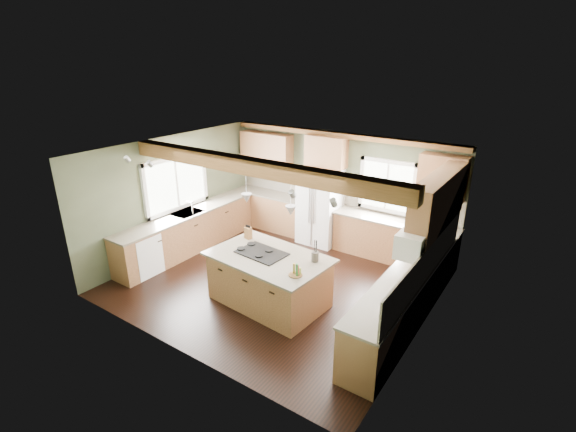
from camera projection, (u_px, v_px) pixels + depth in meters
The scene contains 37 objects.
floor at pixel (278, 282), 8.23m from camera, with size 5.60×5.60×0.00m, color black.
ceiling at pixel (276, 152), 7.29m from camera, with size 5.60×5.60×0.00m, color silver.
wall_back at pixel (340, 188), 9.68m from camera, with size 5.60×5.60×0.00m, color #3D4531.
wall_left at pixel (175, 194), 9.23m from camera, with size 5.00×5.00×0.00m, color #3D4531.
wall_right at pixel (428, 260), 6.29m from camera, with size 5.00×5.00×0.00m, color #3D4531.
ceiling_beam at pixel (253, 167), 6.83m from camera, with size 5.55×0.26×0.26m, color #503417.
soffit_trim at pixel (340, 135), 9.16m from camera, with size 5.55×0.20×0.10m, color #503417.
backsplash_back at pixel (339, 192), 9.70m from camera, with size 5.58×0.03×0.58m, color brown.
backsplash_right at pixel (427, 263), 6.37m from camera, with size 0.03×3.70×0.58m, color brown.
base_cab_back_left at pixel (271, 211), 10.70m from camera, with size 2.02×0.60×0.88m, color brown.
counter_back_left at pixel (270, 194), 10.54m from camera, with size 2.06×0.64×0.04m, color brown.
base_cab_back_right at pixel (393, 241), 8.98m from camera, with size 2.62×0.60×0.88m, color brown.
counter_back_right at pixel (395, 221), 8.81m from camera, with size 2.66×0.64×0.04m, color brown.
base_cab_left at pixel (189, 232), 9.42m from camera, with size 0.60×3.70×0.88m, color brown.
counter_left at pixel (187, 213), 9.25m from camera, with size 0.64×3.74×0.04m, color brown.
base_cab_right at pixel (404, 301), 6.79m from camera, with size 0.60×3.70×0.88m, color brown.
counter_right at pixel (407, 276), 6.63m from camera, with size 0.64×3.74×0.04m, color brown.
upper_cab_back_left at pixel (266, 151), 10.36m from camera, with size 1.40×0.35×0.90m, color brown.
upper_cab_over_fridge at pixel (326, 151), 9.40m from camera, with size 0.96×0.35×0.70m, color brown.
upper_cab_right at pixel (439, 201), 6.84m from camera, with size 0.35×2.20×0.90m, color brown.
upper_cab_back_corner at pixel (442, 178), 8.11m from camera, with size 0.90×0.35×0.90m, color brown.
window_left at pixel (176, 183), 9.16m from camera, with size 0.04×1.60×1.05m, color white.
window_back at pixel (387, 186), 8.97m from camera, with size 1.10×0.04×1.00m, color white.
sink at pixel (187, 213), 9.25m from camera, with size 0.50×0.65×0.03m, color #262628.
faucet at pixel (192, 208), 9.10m from camera, with size 0.02×0.02×0.28m, color #B2B2B7.
dishwasher at pixel (141, 254), 8.41m from camera, with size 0.60×0.60×0.84m, color white.
oven at pixel (371, 344), 5.80m from camera, with size 0.60×0.72×0.84m, color white.
microwave at pixel (414, 242), 6.27m from camera, with size 0.40×0.70×0.38m, color white.
pendant_left at pixel (247, 198), 7.18m from camera, with size 0.18×0.18×0.16m, color #B2B2B7.
pendant_right at pixel (291, 211), 6.61m from camera, with size 0.18×0.18×0.16m, color #B2B2B7.
refrigerator at pixel (320, 206), 9.69m from camera, with size 0.90×0.74×1.80m, color white.
island at pixel (269, 280), 7.41m from camera, with size 1.95×1.19×0.88m, color brown.
island_top at pixel (269, 257), 7.25m from camera, with size 2.08×1.32×0.04m, color brown.
cooktop at pixel (262, 253), 7.33m from camera, with size 0.85×0.56×0.02m, color black.
knife_block at pixel (248, 233), 7.90m from camera, with size 0.13×0.10×0.22m, color brown.
utensil_crock at pixel (315, 256), 7.03m from camera, with size 0.13×0.13×0.17m, color #423B35.
bottle_tray at pixel (296, 269), 6.57m from camera, with size 0.23×0.23×0.21m, color #5E2F1C, non-canonical shape.
Camera 1 is at (4.22, -5.84, 4.19)m, focal length 26.00 mm.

